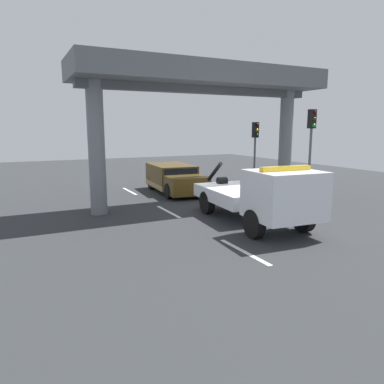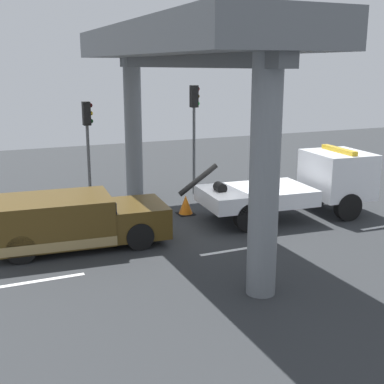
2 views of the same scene
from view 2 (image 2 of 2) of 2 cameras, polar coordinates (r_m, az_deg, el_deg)
name	(u,v)px [view 2 (image 2 of 2)]	position (r m, az deg, el deg)	size (l,w,h in m)	color
ground_plane	(207,229)	(17.55, 1.73, -4.17)	(60.00, 40.00, 0.10)	#2D3033
lane_stripe_west	(34,282)	(13.95, -17.22, -9.53)	(2.60, 0.16, 0.01)	silver
lane_stripe_mid	(239,249)	(15.62, 5.30, -6.37)	(2.60, 0.16, 0.01)	silver
tow_truck_white	(304,184)	(19.08, 12.40, 0.89)	(7.32, 2.82, 2.46)	white
towed_van_green	(72,222)	(16.00, -13.21, -3.26)	(5.34, 2.54, 1.58)	#4C3814
overpass_structure	(180,54)	(16.29, -1.35, 15.19)	(3.60, 12.32, 6.65)	slate
traffic_light_near	(88,130)	(20.25, -11.55, 6.77)	(0.39, 0.32, 4.07)	#515456
traffic_light_far	(194,116)	(21.58, 0.27, 8.48)	(0.39, 0.32, 4.61)	#515456
traffic_cone_orange	(186,205)	(19.03, -0.71, -1.49)	(0.60, 0.60, 0.71)	orange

